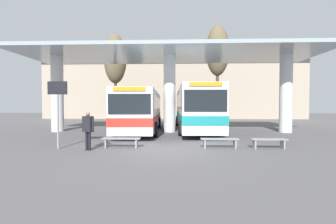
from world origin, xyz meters
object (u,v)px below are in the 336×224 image
(waiting_bench_far_platform, at_px, (268,141))
(parked_car_street, at_px, (132,112))
(poplar_tree_behind_left, at_px, (218,52))
(poplar_tree_behind_right, at_px, (115,59))
(waiting_bench_mid_platform, at_px, (121,140))
(pedestrian_waiting, at_px, (88,127))
(info_sign_platform, at_px, (58,101))
(transit_bus_center_bay, at_px, (194,107))
(waiting_bench_near_pillar, at_px, (220,141))
(transit_bus_left_bay, at_px, (141,109))

(waiting_bench_far_platform, relative_size, parked_car_street, 0.34)
(poplar_tree_behind_left, bearing_deg, poplar_tree_behind_right, 177.61)
(waiting_bench_mid_platform, distance_m, pedestrian_waiting, 1.65)
(waiting_bench_far_platform, bearing_deg, poplar_tree_behind_left, 88.72)
(waiting_bench_mid_platform, xyz_separation_m, info_sign_platform, (-2.86, -0.38, 1.86))
(poplar_tree_behind_left, height_order, parked_car_street, poplar_tree_behind_left)
(transit_bus_center_bay, bearing_deg, parked_car_street, -59.94)
(transit_bus_center_bay, distance_m, waiting_bench_far_platform, 8.71)
(waiting_bench_near_pillar, distance_m, info_sign_platform, 7.72)
(waiting_bench_mid_platform, bearing_deg, waiting_bench_far_platform, -0.00)
(waiting_bench_near_pillar, height_order, pedestrian_waiting, pedestrian_waiting)
(transit_bus_center_bay, height_order, poplar_tree_behind_right, poplar_tree_behind_right)
(pedestrian_waiting, bearing_deg, waiting_bench_near_pillar, 26.90)
(waiting_bench_far_platform, bearing_deg, poplar_tree_behind_right, 126.48)
(transit_bus_left_bay, xyz_separation_m, waiting_bench_far_platform, (6.98, -6.78, -1.36))
(info_sign_platform, height_order, poplar_tree_behind_right, poplar_tree_behind_right)
(pedestrian_waiting, bearing_deg, info_sign_platform, -171.27)
(transit_bus_center_bay, bearing_deg, poplar_tree_behind_left, -116.09)
(waiting_bench_near_pillar, distance_m, poplar_tree_behind_right, 19.09)
(pedestrian_waiting, bearing_deg, parked_car_street, 116.17)
(transit_bus_left_bay, relative_size, poplar_tree_behind_right, 1.03)
(transit_bus_left_bay, bearing_deg, poplar_tree_behind_left, -134.28)
(pedestrian_waiting, relative_size, poplar_tree_behind_right, 0.17)
(transit_bus_left_bay, xyz_separation_m, pedestrian_waiting, (-1.21, -7.47, -0.66))
(info_sign_platform, distance_m, parked_car_street, 21.10)
(transit_bus_center_bay, height_order, info_sign_platform, transit_bus_center_bay)
(transit_bus_left_bay, relative_size, waiting_bench_near_pillar, 6.01)
(transit_bus_center_bay, distance_m, parked_car_street, 14.72)
(waiting_bench_far_platform, distance_m, poplar_tree_behind_right, 20.26)
(transit_bus_left_bay, distance_m, poplar_tree_behind_left, 12.55)
(waiting_bench_near_pillar, xyz_separation_m, pedestrian_waiting, (-5.94, -0.69, 0.70))
(transit_bus_center_bay, xyz_separation_m, info_sign_platform, (-6.95, -8.49, 0.36))
(transit_bus_left_bay, height_order, waiting_bench_near_pillar, transit_bus_left_bay)
(parked_car_street, bearing_deg, poplar_tree_behind_left, -32.05)
(info_sign_platform, relative_size, poplar_tree_behind_right, 0.30)
(waiting_bench_near_pillar, height_order, info_sign_platform, info_sign_platform)
(pedestrian_waiting, xyz_separation_m, parked_car_street, (-2.21, 21.38, 0.03))
(waiting_bench_near_pillar, relative_size, parked_car_street, 0.37)
(poplar_tree_behind_right, bearing_deg, waiting_bench_far_platform, -53.52)
(transit_bus_left_bay, relative_size, pedestrian_waiting, 6.17)
(waiting_bench_mid_platform, distance_m, poplar_tree_behind_right, 17.38)
(poplar_tree_behind_left, relative_size, poplar_tree_behind_right, 1.07)
(poplar_tree_behind_left, xyz_separation_m, poplar_tree_behind_right, (-11.63, 0.49, -0.68))
(pedestrian_waiting, height_order, parked_car_street, parked_car_street)
(transit_bus_center_bay, distance_m, info_sign_platform, 10.98)
(transit_bus_left_bay, bearing_deg, waiting_bench_far_platform, 133.90)
(transit_bus_center_bay, xyz_separation_m, pedestrian_waiting, (-5.41, -8.81, -0.80))
(transit_bus_center_bay, height_order, parked_car_street, transit_bus_center_bay)
(poplar_tree_behind_right, bearing_deg, transit_bus_center_bay, -40.07)
(poplar_tree_behind_right, bearing_deg, waiting_bench_mid_platform, -73.81)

